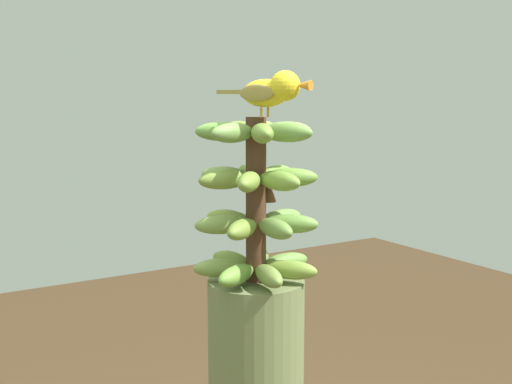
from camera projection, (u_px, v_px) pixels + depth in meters
name	position (u px, v px, depth m)	size (l,w,h in m)	color
banana_bunch	(256.00, 200.00, 1.31)	(0.26, 0.27, 0.34)	#4C2D1E
perched_bird	(273.00, 90.00, 1.24)	(0.11, 0.20, 0.09)	#C68933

